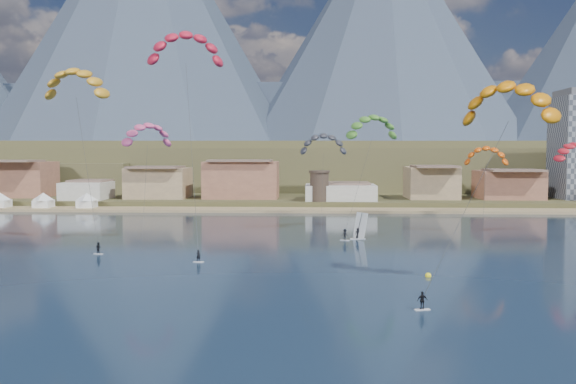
% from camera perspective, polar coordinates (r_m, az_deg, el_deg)
% --- Properties ---
extents(ground, '(2400.00, 2400.00, 0.00)m').
position_cam_1_polar(ground, '(59.72, -1.43, -11.67)').
color(ground, black).
rests_on(ground, ground).
extents(beach, '(2200.00, 12.00, 0.90)m').
position_cam_1_polar(beach, '(164.21, 1.18, -1.70)').
color(beach, tan).
rests_on(beach, ground).
extents(land, '(2200.00, 900.00, 4.00)m').
position_cam_1_polar(land, '(617.63, 2.24, 2.30)').
color(land, brown).
rests_on(land, ground).
extents(foothills, '(940.00, 210.00, 18.00)m').
position_cam_1_polar(foothills, '(290.54, 6.24, 2.41)').
color(foothills, brown).
rests_on(foothills, ground).
extents(mountain_ridge, '(2060.00, 480.00, 400.00)m').
position_cam_1_polar(mountain_ridge, '(891.45, 1.42, 12.45)').
color(mountain_ridge, '#2A3546').
rests_on(mountain_ridge, ground).
extents(town, '(400.00, 24.00, 12.00)m').
position_cam_1_polar(town, '(184.92, -11.18, 1.25)').
color(town, silver).
rests_on(town, ground).
extents(watchtower, '(5.82, 5.82, 8.60)m').
position_cam_1_polar(watchtower, '(171.68, 2.92, 0.59)').
color(watchtower, '#47382D').
rests_on(watchtower, ground).
extents(beach_tents, '(43.40, 6.40, 5.00)m').
position_cam_1_polar(beach_tents, '(182.51, -23.50, -0.37)').
color(beach_tents, white).
rests_on(beach_tents, ground).
extents(kitesurfer_red, '(13.43, 15.98, 36.31)m').
position_cam_1_polar(kitesurfer_red, '(102.01, -9.45, 13.39)').
color(kitesurfer_red, silver).
rests_on(kitesurfer_red, ground).
extents(kitesurfer_yellow, '(13.88, 13.59, 31.28)m').
position_cam_1_polar(kitesurfer_yellow, '(111.14, -19.05, 9.82)').
color(kitesurfer_yellow, silver).
rests_on(kitesurfer_yellow, ground).
extents(kitesurfer_orange, '(18.70, 17.46, 27.34)m').
position_cam_1_polar(kitesurfer_orange, '(76.81, 19.76, 8.30)').
color(kitesurfer_orange, silver).
rests_on(kitesurfer_orange, ground).
extents(kitesurfer_green, '(12.80, 18.35, 25.70)m').
position_cam_1_polar(kitesurfer_green, '(123.67, 7.80, 6.24)').
color(kitesurfer_green, silver).
rests_on(kitesurfer_green, ground).
extents(distant_kite_pink, '(9.62, 9.43, 22.53)m').
position_cam_1_polar(distant_kite_pink, '(113.72, -12.89, 5.54)').
color(distant_kite_pink, '#262626').
rests_on(distant_kite_pink, ground).
extents(distant_kite_dark, '(9.56, 5.90, 20.99)m').
position_cam_1_polar(distant_kite_dark, '(120.96, 3.30, 4.78)').
color(distant_kite_dark, '#262626').
rests_on(distant_kite_dark, ground).
extents(distant_kite_orange, '(9.11, 6.89, 18.55)m').
position_cam_1_polar(distant_kite_orange, '(124.13, 17.88, 3.50)').
color(distant_kite_orange, '#262626').
rests_on(distant_kite_orange, ground).
extents(distant_kite_red, '(8.89, 7.35, 19.15)m').
position_cam_1_polar(distant_kite_red, '(128.60, 24.85, 3.64)').
color(distant_kite_red, '#262626').
rests_on(distant_kite_red, ground).
extents(windsurfer, '(2.76, 3.00, 4.84)m').
position_cam_1_polar(windsurfer, '(112.34, 6.57, -3.60)').
color(windsurfer, silver).
rests_on(windsurfer, ground).
extents(buoy, '(0.79, 0.79, 0.79)m').
position_cam_1_polar(buoy, '(80.87, 12.85, -7.57)').
color(buoy, '#FFF11A').
rests_on(buoy, ground).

